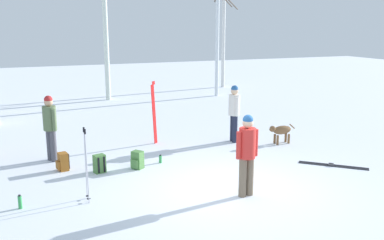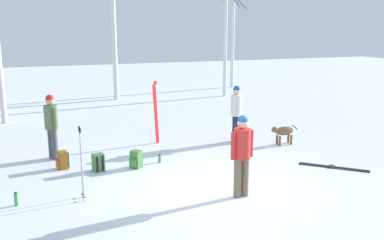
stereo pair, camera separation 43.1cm
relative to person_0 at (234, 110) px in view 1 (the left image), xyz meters
The scene contains 16 objects.
ground_plane 3.97m from the person_0, 118.94° to the right, with size 60.00×60.00×0.00m, color white.
person_0 is the anchor object (origin of this frame).
person_2 5.22m from the person_0, behind, with size 0.34×0.48×1.72m.
person_3 4.15m from the person_0, 114.09° to the right, with size 0.52×0.34×1.72m.
dog 1.51m from the person_0, 30.76° to the right, with size 0.90×0.23×0.57m.
ski_pair_planted_0 2.38m from the person_0, 163.35° to the left, with size 0.22×0.16×1.87m.
ski_pair_lying_0 3.35m from the person_0, 66.74° to the right, with size 1.35×1.25×0.05m.
ski_poles_0 5.54m from the person_0, 149.36° to the right, with size 0.07×0.26×1.50m.
backpack_0 5.15m from the person_0, behind, with size 0.32×0.29×0.44m.
backpack_1 3.65m from the person_0, 158.78° to the right, with size 0.34×0.34×0.44m.
backpack_2 4.49m from the person_0, 163.91° to the right, with size 0.30×0.33×0.44m.
water_bottle_0 3.02m from the person_0, 157.79° to the right, with size 0.07×0.07×0.21m.
water_bottle_1 6.67m from the person_0, 155.82° to the right, with size 0.07×0.07×0.28m.
birch_tree_4 9.41m from the person_0, 103.18° to the left, with size 1.45×1.46×7.44m.
birch_tree_5 8.90m from the person_0, 68.08° to the left, with size 1.61×1.61×7.27m.
birch_tree_6 11.78m from the person_0, 65.54° to the left, with size 1.58×1.58×7.25m.
Camera 1 is at (-3.98, -7.66, 3.48)m, focal length 39.82 mm.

